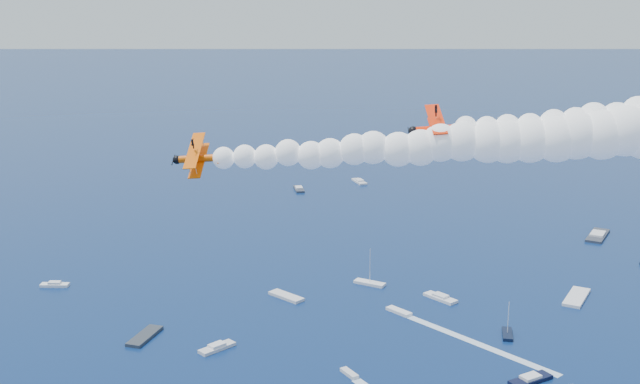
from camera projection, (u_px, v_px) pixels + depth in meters
The scene contains 4 objects.
biplane_lead at pixel (441, 129), 95.89m from camera, with size 7.55×8.47×5.10m, color #FF2905, non-canonical shape.
biplane_trail at pixel (200, 159), 96.63m from camera, with size 6.63×7.43×4.48m, color #F95C05, non-canonical shape.
smoke_trail_trail at pixel (475, 142), 93.47m from camera, with size 56.62×40.01×11.91m, color white, non-canonical shape.
spectator_boats at pixel (566, 309), 180.66m from camera, with size 255.73×164.07×0.70m.
Camera 1 is at (57.27, -51.64, 70.46)m, focal length 44.65 mm.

